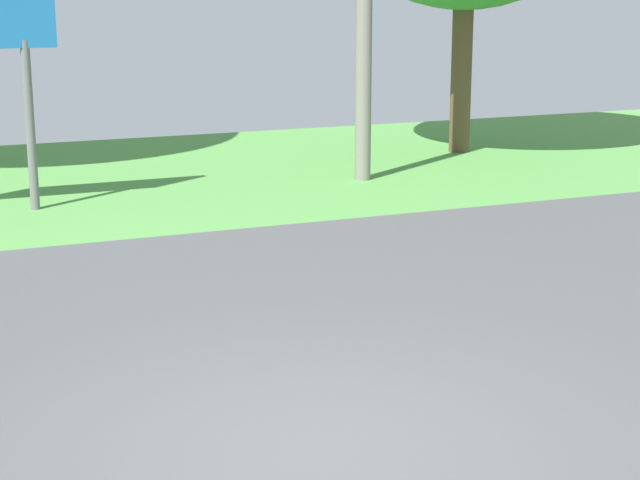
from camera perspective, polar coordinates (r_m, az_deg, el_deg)
The scene contains 1 object.
ground_plane at distance 9.55m, azimuth -6.98°, elevation -4.35°, with size 40.00×22.00×0.20m.
Camera 1 is at (-2.40, -5.81, 2.93)m, focal length 58.81 mm.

